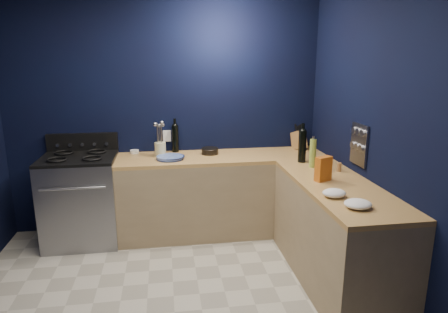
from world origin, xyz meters
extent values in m
cube|color=#B4AE9D|center=(0.00, 0.00, -0.01)|extent=(3.50, 3.50, 0.02)
cube|color=black|center=(0.00, 1.76, 1.30)|extent=(3.50, 0.02, 2.60)
cube|color=black|center=(1.76, 0.00, 1.30)|extent=(0.02, 3.50, 2.60)
cube|color=black|center=(0.00, -1.76, 1.30)|extent=(3.50, 0.02, 2.60)
cube|color=#957F5C|center=(0.60, 1.44, 0.43)|extent=(2.30, 0.63, 0.86)
cube|color=olive|center=(0.60, 1.44, 0.88)|extent=(2.30, 0.63, 0.04)
cube|color=#957F5C|center=(1.44, 0.29, 0.43)|extent=(0.63, 1.67, 0.86)
cube|color=olive|center=(1.44, 0.29, 0.88)|extent=(0.63, 1.67, 0.04)
cube|color=gray|center=(-0.93, 1.42, 0.46)|extent=(0.76, 0.66, 0.92)
cube|color=black|center=(-0.93, 1.10, 0.45)|extent=(0.59, 0.02, 0.42)
cube|color=black|center=(-0.93, 1.42, 0.94)|extent=(0.76, 0.66, 0.03)
cube|color=black|center=(-0.93, 1.72, 1.04)|extent=(0.76, 0.06, 0.20)
cube|color=gray|center=(1.74, 0.55, 1.18)|extent=(0.02, 0.28, 0.38)
cube|color=white|center=(0.00, 1.74, 1.08)|extent=(0.09, 0.02, 0.13)
cylinder|color=#353D99|center=(0.02, 1.36, 0.92)|extent=(0.33, 0.33, 0.04)
cylinder|color=white|center=(-0.37, 1.69, 0.92)|extent=(0.10, 0.10, 0.04)
cylinder|color=beige|center=(-0.08, 1.51, 0.98)|extent=(0.15, 0.15, 0.15)
cylinder|color=black|center=(0.09, 1.69, 1.05)|extent=(0.08, 0.08, 0.31)
cylinder|color=black|center=(0.47, 1.52, 0.94)|extent=(0.23, 0.23, 0.07)
cube|color=olive|center=(1.54, 1.63, 1.00)|extent=(0.15, 0.26, 0.25)
cylinder|color=black|center=(1.37, 1.04, 1.06)|extent=(0.11, 0.11, 0.33)
cylinder|color=#8AA63C|center=(1.41, 0.84, 1.04)|extent=(0.07, 0.07, 0.28)
cylinder|color=olive|center=(1.46, 0.71, 0.95)|extent=(0.06, 0.06, 0.11)
cylinder|color=olive|center=(1.61, 0.66, 0.94)|extent=(0.05, 0.05, 0.08)
cube|color=#AE2917|center=(1.34, 0.40, 1.01)|extent=(0.16, 0.12, 0.22)
ellipsoid|color=white|center=(1.26, -0.01, 0.93)|extent=(0.22, 0.20, 0.06)
ellipsoid|color=white|center=(1.34, -0.25, 0.93)|extent=(0.21, 0.19, 0.06)
camera|label=1|loc=(-0.02, -2.74, 1.96)|focal=31.54mm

